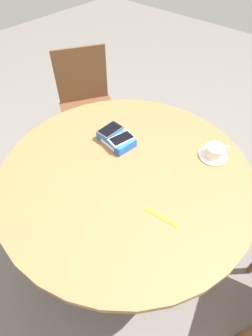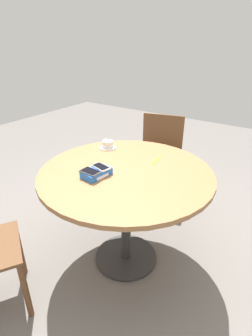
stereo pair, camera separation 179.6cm
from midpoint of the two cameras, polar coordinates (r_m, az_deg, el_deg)
ground_plane at (r=1.78m, az=28.84°, el=-28.52°), size 8.00×8.00×0.00m
round_table at (r=1.24m, az=40.25°, el=-19.52°), size 1.14×1.14×0.76m
phone_box at (r=1.18m, az=37.46°, el=-8.90°), size 0.19×0.13×0.04m
phone_gray at (r=1.16m, az=36.13°, el=-6.75°), size 0.08×0.12×0.01m
phone_white at (r=1.16m, az=39.77°, el=-9.21°), size 0.09×0.13×0.01m
saucer at (r=1.48m, az=53.28°, el=-10.43°), size 0.14×0.14×0.01m
coffee_cup at (r=1.46m, az=54.05°, el=-9.69°), size 0.09×0.11×0.06m
lanyard_strap at (r=1.21m, az=53.94°, el=-25.01°), size 0.15×0.03×0.00m
chair_far_side at (r=1.73m, az=15.37°, el=4.82°), size 0.56×0.56×0.86m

